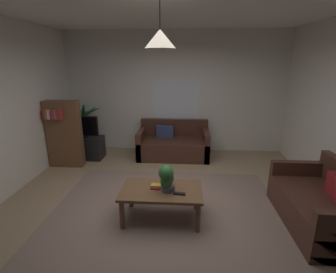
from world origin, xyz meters
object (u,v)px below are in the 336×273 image
pendant_lamp (160,39)px  remote_on_table_1 (179,194)px  book_on_table_0 (156,187)px  potted_palm_corner (85,127)px  couch_under_window (173,145)px  remote_on_table_0 (171,188)px  couch_right_side (322,207)px  potted_plant_on_table (167,178)px  tv_stand (83,148)px  book_on_table_1 (156,185)px  coffee_table (161,194)px  bookshelf_corner (64,133)px  tv (81,127)px

pendant_lamp → remote_on_table_1: bearing=-26.3°
book_on_table_0 → potted_palm_corner: (-2.05, 2.66, 0.15)m
couch_under_window → remote_on_table_0: couch_under_window is taller
book_on_table_0 → pendant_lamp: size_ratio=0.24×
remote_on_table_0 → pendant_lamp: size_ratio=0.29×
couch_right_side → potted_plant_on_table: 2.13m
couch_under_window → tv_stand: size_ratio=1.79×
couch_under_window → book_on_table_1: size_ratio=11.77×
tv_stand → pendant_lamp: size_ratio=1.63×
coffee_table → potted_plant_on_table: 0.28m
remote_on_table_1 → potted_palm_corner: (-2.39, 2.80, 0.15)m
couch_right_side → potted_plant_on_table: potted_plant_on_table is taller
coffee_table → bookshelf_corner: bookshelf_corner is taller
potted_plant_on_table → pendant_lamp: bearing=148.7°
couch_right_side → remote_on_table_1: bearing=-86.5°
potted_palm_corner → pendant_lamp: 3.86m
book_on_table_0 → potted_palm_corner: 3.36m
potted_plant_on_table → bookshelf_corner: 2.89m
remote_on_table_0 → potted_palm_corner: potted_palm_corner is taller
tv_stand → potted_palm_corner: (-0.13, 0.48, 0.37)m
book_on_table_1 → tv_stand: size_ratio=0.15×
coffee_table → potted_plant_on_table: size_ratio=2.96×
couch_right_side → potted_plant_on_table: size_ratio=4.00×
book_on_table_0 → potted_plant_on_table: bearing=-23.4°
coffee_table → tv: bearing=132.7°
remote_on_table_0 → bookshelf_corner: (-2.33, 1.71, 0.25)m
potted_palm_corner → coffee_table: bearing=-51.4°
couch_under_window → potted_palm_corner: potted_palm_corner is taller
coffee_table → tv_stand: 2.98m
potted_plant_on_table → bookshelf_corner: bookshelf_corner is taller
book_on_table_1 → book_on_table_0: bearing=-110.8°
couch_right_side → potted_palm_corner: potted_palm_corner is taller
tv_stand → pendant_lamp: pendant_lamp is taller
potted_palm_corner → remote_on_table_1: bearing=-49.6°
remote_on_table_1 → bookshelf_corner: bookshelf_corner is taller
coffee_table → pendant_lamp: (-0.00, -0.00, 2.01)m
coffee_table → tv: size_ratio=1.43×
tv_stand → bookshelf_corner: (-0.19, -0.46, 0.47)m
couch_under_window → remote_on_table_0: 2.43m
remote_on_table_1 → potted_palm_corner: potted_palm_corner is taller
couch_under_window → pendant_lamp: pendant_lamp is taller
couch_under_window → tv: tv is taller
potted_plant_on_table → potted_palm_corner: 3.51m
book_on_table_1 → remote_on_table_0: 0.21m
book_on_table_1 → potted_palm_corner: potted_palm_corner is taller
couch_under_window → potted_palm_corner: (-2.18, 0.23, 0.34)m
coffee_table → remote_on_table_1: remote_on_table_1 is taller
potted_plant_on_table → pendant_lamp: 1.75m
pendant_lamp → couch_under_window: bearing=88.9°
tv_stand → tv: size_ratio=1.15×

